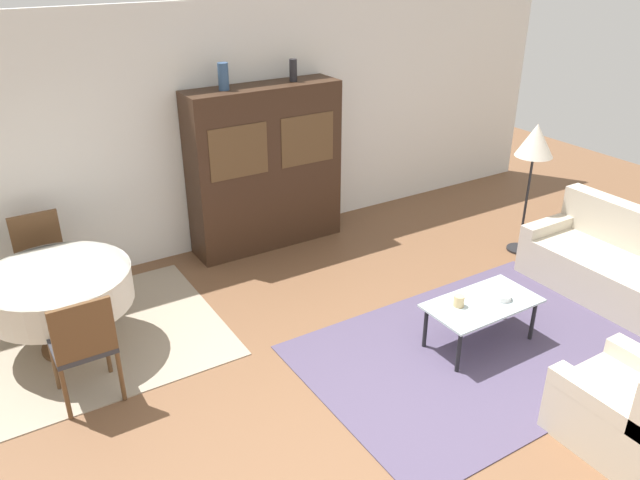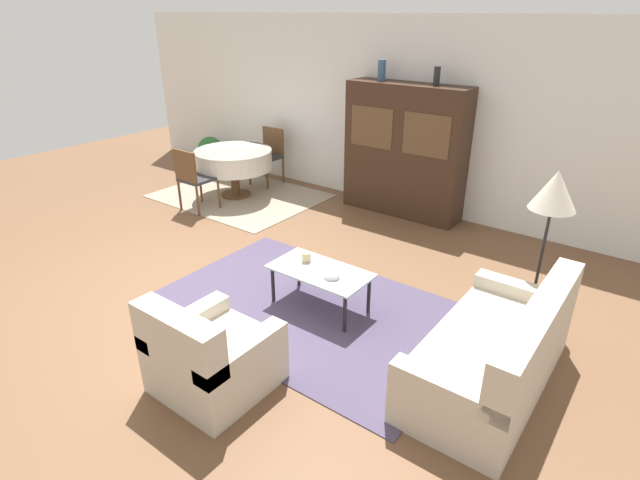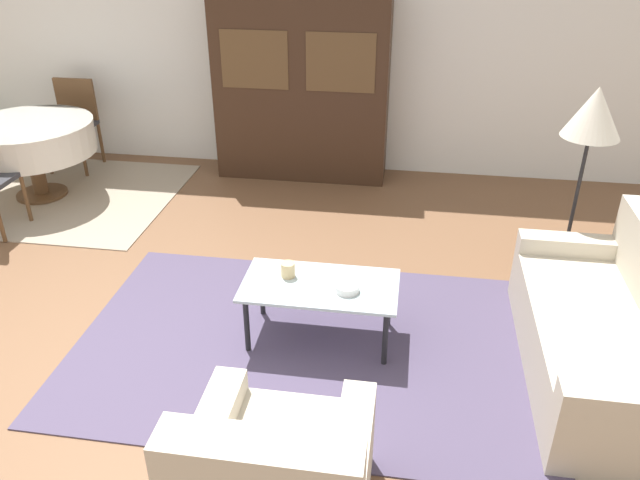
# 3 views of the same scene
# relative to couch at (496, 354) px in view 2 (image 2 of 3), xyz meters

# --- Properties ---
(ground_plane) EXTENTS (14.00, 14.00, 0.00)m
(ground_plane) POSITION_rel_couch_xyz_m (-3.10, -0.44, -0.30)
(ground_plane) COLOR brown
(wall_back) EXTENTS (10.00, 0.06, 2.70)m
(wall_back) POSITION_rel_couch_xyz_m (-3.10, 3.19, 1.05)
(wall_back) COLOR white
(wall_back) RESTS_ON ground_plane
(area_rug) EXTENTS (3.05, 2.00, 0.01)m
(area_rug) POSITION_rel_couch_xyz_m (-1.85, 0.01, -0.30)
(area_rug) COLOR #4C425B
(area_rug) RESTS_ON ground_plane
(dining_rug) EXTENTS (2.49, 1.92, 0.01)m
(dining_rug) POSITION_rel_couch_xyz_m (-4.81, 1.96, -0.30)
(dining_rug) COLOR gray
(dining_rug) RESTS_ON ground_plane
(couch) EXTENTS (0.83, 1.73, 0.85)m
(couch) POSITION_rel_couch_xyz_m (0.00, 0.00, 0.00)
(couch) COLOR beige
(couch) RESTS_ON ground_plane
(armchair) EXTENTS (0.81, 0.82, 0.82)m
(armchair) POSITION_rel_couch_xyz_m (-1.76, -1.36, 0.00)
(armchair) COLOR beige
(armchair) RESTS_ON ground_plane
(coffee_table) EXTENTS (1.00, 0.53, 0.42)m
(coffee_table) POSITION_rel_couch_xyz_m (-1.79, 0.10, 0.08)
(coffee_table) COLOR black
(coffee_table) RESTS_ON area_rug
(display_cabinet) EXTENTS (1.74, 0.47, 1.84)m
(display_cabinet) POSITION_rel_couch_xyz_m (-2.41, 2.91, 0.62)
(display_cabinet) COLOR #382316
(display_cabinet) RESTS_ON ground_plane
(dining_table) EXTENTS (1.21, 1.21, 0.74)m
(dining_table) POSITION_rel_couch_xyz_m (-4.87, 1.94, 0.30)
(dining_table) COLOR brown
(dining_table) RESTS_ON dining_rug
(dining_chair_near) EXTENTS (0.44, 0.44, 0.93)m
(dining_chair_near) POSITION_rel_couch_xyz_m (-4.87, 1.12, 0.24)
(dining_chair_near) COLOR brown
(dining_chair_near) RESTS_ON dining_rug
(dining_chair_far) EXTENTS (0.44, 0.44, 0.93)m
(dining_chair_far) POSITION_rel_couch_xyz_m (-4.87, 2.76, 0.24)
(dining_chair_far) COLOR brown
(dining_chair_far) RESTS_ON dining_rug
(floor_lamp) EXTENTS (0.40, 0.40, 1.49)m
(floor_lamp) POSITION_rel_couch_xyz_m (-0.04, 1.19, 0.96)
(floor_lamp) COLOR black
(floor_lamp) RESTS_ON ground_plane
(cup) EXTENTS (0.09, 0.09, 0.10)m
(cup) POSITION_rel_couch_xyz_m (-2.01, 0.16, 0.18)
(cup) COLOR tan
(cup) RESTS_ON coffee_table
(bowl) EXTENTS (0.15, 0.15, 0.05)m
(bowl) POSITION_rel_couch_xyz_m (-1.61, 0.04, 0.15)
(bowl) COLOR white
(bowl) RESTS_ON coffee_table
(vase_tall) EXTENTS (0.11, 0.11, 0.27)m
(vase_tall) POSITION_rel_couch_xyz_m (-2.84, 2.91, 1.68)
(vase_tall) COLOR #33517A
(vase_tall) RESTS_ON display_cabinet
(vase_short) EXTENTS (0.08, 0.08, 0.24)m
(vase_short) POSITION_rel_couch_xyz_m (-2.03, 2.91, 1.66)
(vase_short) COLOR #232328
(vase_short) RESTS_ON display_cabinet
(potted_plant) EXTENTS (0.46, 0.46, 0.61)m
(potted_plant) POSITION_rel_couch_xyz_m (-6.30, 2.71, 0.05)
(potted_plant) COLOR #93664C
(potted_plant) RESTS_ON ground_plane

